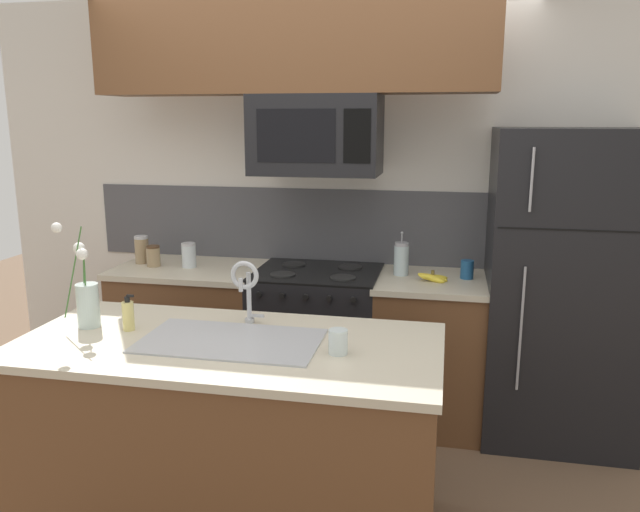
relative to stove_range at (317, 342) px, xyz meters
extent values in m
plane|color=brown|center=(0.00, -0.90, -0.46)|extent=(10.00, 10.00, 0.00)
cube|color=silver|center=(0.30, 0.38, 0.84)|extent=(5.20, 0.10, 2.60)
cube|color=#4C4C51|center=(0.00, 0.32, 0.69)|extent=(3.19, 0.01, 0.48)
cube|color=brown|center=(-0.83, 0.00, -0.02)|extent=(0.90, 0.62, 0.88)
cube|color=beige|center=(-0.83, 0.00, 0.43)|extent=(0.93, 0.65, 0.03)
cube|color=brown|center=(0.69, 0.00, -0.02)|extent=(0.63, 0.62, 0.88)
cube|color=beige|center=(0.69, 0.00, 0.43)|extent=(0.66, 0.65, 0.03)
cube|color=black|center=(0.00, 0.00, -0.01)|extent=(0.76, 0.62, 0.91)
cube|color=black|center=(0.00, 0.00, 0.45)|extent=(0.76, 0.62, 0.01)
cylinder|color=black|center=(-0.18, -0.14, 0.46)|extent=(0.15, 0.15, 0.01)
cylinder|color=black|center=(0.18, -0.14, 0.46)|extent=(0.15, 0.15, 0.01)
cylinder|color=black|center=(-0.18, 0.14, 0.46)|extent=(0.15, 0.15, 0.01)
cylinder|color=black|center=(0.18, 0.14, 0.46)|extent=(0.15, 0.15, 0.01)
cylinder|color=black|center=(-0.27, -0.32, 0.39)|extent=(0.03, 0.02, 0.03)
cylinder|color=black|center=(-0.14, -0.32, 0.39)|extent=(0.03, 0.02, 0.03)
cylinder|color=black|center=(0.00, -0.32, 0.39)|extent=(0.03, 0.02, 0.03)
cylinder|color=black|center=(0.14, -0.32, 0.39)|extent=(0.03, 0.02, 0.03)
cylinder|color=black|center=(0.27, -0.32, 0.39)|extent=(0.03, 0.02, 0.03)
cube|color=black|center=(0.00, -0.02, 1.28)|extent=(0.74, 0.40, 0.46)
cube|color=black|center=(-0.07, -0.22, 1.28)|extent=(0.45, 0.00, 0.29)
cube|color=black|center=(0.27, -0.22, 1.28)|extent=(0.15, 0.00, 0.29)
cube|color=brown|center=(-0.14, -0.05, 1.81)|extent=(2.29, 0.34, 0.60)
cube|color=black|center=(1.42, 0.02, 0.43)|extent=(0.83, 0.72, 1.79)
cube|color=black|center=(1.42, -0.34, 0.83)|extent=(0.79, 0.00, 0.01)
cylinder|color=#99999E|center=(1.17, -0.36, 1.08)|extent=(0.01, 0.01, 0.32)
cylinder|color=#99999E|center=(1.17, -0.36, 0.29)|extent=(0.01, 0.01, 0.68)
cylinder|color=#997F5B|center=(-1.18, 0.04, 0.53)|extent=(0.09, 0.09, 0.16)
cylinder|color=#B2B2B7|center=(-1.18, 0.04, 0.62)|extent=(0.09, 0.09, 0.02)
cylinder|color=#997F5B|center=(-1.07, -0.03, 0.51)|extent=(0.09, 0.09, 0.12)
cylinder|color=#4C331E|center=(-1.07, -0.03, 0.58)|extent=(0.08, 0.08, 0.01)
cylinder|color=silver|center=(-0.83, -0.01, 0.52)|extent=(0.09, 0.09, 0.14)
cylinder|color=#B2B2B7|center=(-0.83, -0.01, 0.60)|extent=(0.09, 0.09, 0.02)
ellipsoid|color=yellow|center=(0.69, -0.07, 0.47)|extent=(0.17, 0.10, 0.06)
ellipsoid|color=yellow|center=(0.70, -0.05, 0.47)|extent=(0.18, 0.05, 0.06)
ellipsoid|color=yellow|center=(0.70, -0.07, 0.47)|extent=(0.18, 0.07, 0.07)
ellipsoid|color=yellow|center=(0.71, -0.05, 0.47)|extent=(0.17, 0.11, 0.05)
cylinder|color=brown|center=(0.70, -0.06, 0.50)|extent=(0.02, 0.02, 0.03)
cylinder|color=silver|center=(0.51, 0.06, 0.54)|extent=(0.09, 0.09, 0.18)
cylinder|color=#A3A3AA|center=(0.51, 0.06, 0.64)|extent=(0.08, 0.08, 0.02)
cylinder|color=#A3A3AA|center=(0.51, 0.06, 0.67)|extent=(0.01, 0.01, 0.05)
sphere|color=#A3A3AA|center=(0.51, 0.06, 0.71)|extent=(0.02, 0.02, 0.02)
cylinder|color=#1E5184|center=(0.89, 0.05, 0.50)|extent=(0.08, 0.08, 0.11)
cube|color=brown|center=(-0.13, -1.25, -0.02)|extent=(1.78, 0.83, 0.88)
cube|color=beige|center=(-0.13, -1.25, 0.43)|extent=(1.81, 0.86, 0.03)
cube|color=#ADAFB5|center=(-0.11, -1.25, 0.45)|extent=(0.76, 0.44, 0.01)
cube|color=#ADAFB5|center=(-0.29, -1.25, 0.37)|extent=(0.30, 0.33, 0.15)
cube|color=#ADAFB5|center=(0.06, -1.25, 0.37)|extent=(0.30, 0.33, 0.15)
cylinder|color=#B7BABF|center=(-0.11, -0.99, 0.46)|extent=(0.04, 0.04, 0.02)
cylinder|color=#B7BABF|center=(-0.11, -0.99, 0.58)|extent=(0.02, 0.02, 0.22)
torus|color=#B7BABF|center=(-0.11, -1.04, 0.69)|extent=(0.13, 0.02, 0.13)
cylinder|color=#B7BABF|center=(-0.11, -1.10, 0.66)|extent=(0.02, 0.02, 0.06)
cube|color=#B7BABF|center=(-0.08, -0.99, 0.48)|extent=(0.07, 0.01, 0.01)
cylinder|color=#DBCC75|center=(-0.61, -1.20, 0.51)|extent=(0.05, 0.05, 0.13)
cylinder|color=black|center=(-0.61, -1.20, 0.59)|extent=(0.02, 0.02, 0.02)
cube|color=black|center=(-0.59, -1.20, 0.61)|extent=(0.03, 0.01, 0.01)
cylinder|color=silver|center=(0.36, -1.29, 0.50)|extent=(0.08, 0.08, 0.10)
cylinder|color=silver|center=(-0.81, -1.19, 0.55)|extent=(0.10, 0.10, 0.20)
cylinder|color=silver|center=(-0.81, -1.19, 0.48)|extent=(0.09, 0.09, 0.06)
cylinder|color=#386B2D|center=(-0.84, -1.24, 0.71)|extent=(0.06, 0.10, 0.40)
sphere|color=white|center=(-0.87, -1.28, 0.92)|extent=(0.04, 0.04, 0.04)
cylinder|color=#386B2D|center=(-0.80, -1.21, 0.65)|extent=(0.02, 0.05, 0.29)
sphere|color=white|center=(-0.79, -1.23, 0.80)|extent=(0.05, 0.05, 0.05)
cylinder|color=#386B2D|center=(-0.83, -1.18, 0.66)|extent=(0.05, 0.04, 0.29)
sphere|color=white|center=(-0.85, -1.16, 0.80)|extent=(0.05, 0.05, 0.05)
camera|label=1|loc=(0.77, -3.63, 1.37)|focal=35.00mm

